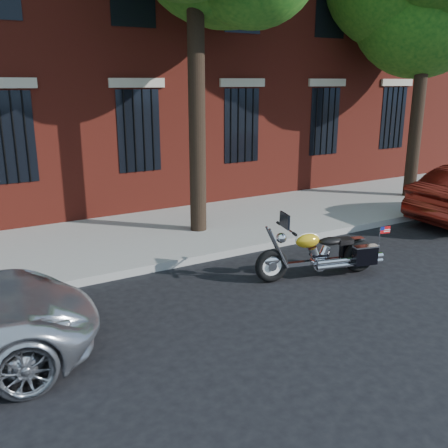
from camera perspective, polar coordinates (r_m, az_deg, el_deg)
ground at (r=8.77m, az=3.04°, el=-6.70°), size 120.00×120.00×0.00m
curb at (r=9.84m, az=-1.39°, el=-3.63°), size 40.00×0.16×0.15m
sidewalk at (r=11.44m, az=-5.97°, el=-0.89°), size 40.00×3.60×0.15m
motorcycle at (r=9.06m, az=11.28°, el=-3.44°), size 2.31×1.07×1.23m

